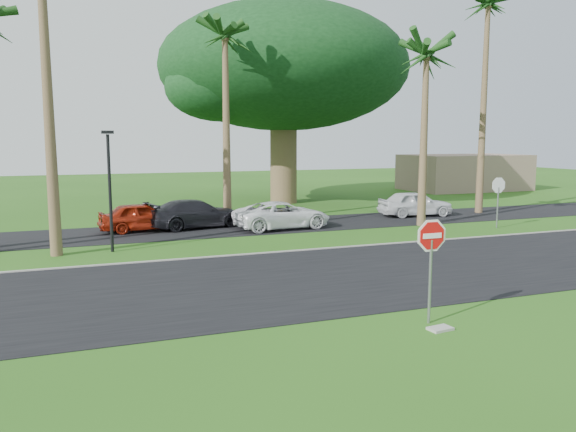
% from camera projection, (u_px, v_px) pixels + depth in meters
% --- Properties ---
extents(ground, '(120.00, 120.00, 0.00)m').
position_uv_depth(ground, '(352.00, 293.00, 15.90)').
color(ground, '#245014').
rests_on(ground, ground).
extents(road, '(120.00, 8.00, 0.02)m').
position_uv_depth(road, '(323.00, 276.00, 17.75)').
color(road, black).
rests_on(road, ground).
extents(parking_strip, '(120.00, 5.00, 0.02)m').
position_uv_depth(parking_strip, '(235.00, 228.00, 27.49)').
color(parking_strip, black).
rests_on(parking_strip, ground).
extents(curb, '(120.00, 0.12, 0.06)m').
position_uv_depth(curb, '(280.00, 252.00, 21.50)').
color(curb, gray).
rests_on(curb, ground).
extents(stop_sign_near, '(1.05, 0.07, 2.62)m').
position_uv_depth(stop_sign_near, '(431.00, 249.00, 13.05)').
color(stop_sign_near, gray).
rests_on(stop_sign_near, ground).
extents(stop_sign_far, '(1.05, 0.07, 2.62)m').
position_uv_depth(stop_sign_far, '(498.00, 192.00, 27.25)').
color(stop_sign_far, gray).
rests_on(stop_sign_far, ground).
extents(palm_center, '(5.00, 5.00, 10.50)m').
position_uv_depth(palm_center, '(225.00, 40.00, 27.63)').
color(palm_center, brown).
rests_on(palm_center, ground).
extents(palm_right_near, '(5.00, 5.00, 9.50)m').
position_uv_depth(palm_right_near, '(426.00, 59.00, 27.19)').
color(palm_right_near, brown).
rests_on(palm_right_near, ground).
extents(palm_right_far, '(5.00, 5.00, 13.00)m').
position_uv_depth(palm_right_far, '(488.00, 9.00, 31.60)').
color(palm_right_far, brown).
rests_on(palm_right_far, ground).
extents(canopy_tree, '(16.50, 16.50, 13.12)m').
position_uv_depth(canopy_tree, '(283.00, 69.00, 37.17)').
color(canopy_tree, brown).
rests_on(canopy_tree, ground).
extents(streetlight_right, '(0.45, 0.25, 4.64)m').
position_uv_depth(streetlight_right, '(110.00, 183.00, 21.33)').
color(streetlight_right, black).
rests_on(streetlight_right, ground).
extents(building_far, '(10.00, 6.00, 3.00)m').
position_uv_depth(building_far, '(464.00, 172.00, 48.16)').
color(building_far, gray).
rests_on(building_far, ground).
extents(car_red, '(4.13, 2.03, 1.35)m').
position_uv_depth(car_red, '(142.00, 217.00, 26.45)').
color(car_red, maroon).
rests_on(car_red, ground).
extents(car_dark, '(5.05, 2.85, 1.38)m').
position_uv_depth(car_dark, '(196.00, 214.00, 27.39)').
color(car_dark, black).
rests_on(car_dark, ground).
extents(car_minivan, '(4.90, 2.57, 1.31)m').
position_uv_depth(car_minivan, '(282.00, 215.00, 27.16)').
color(car_minivan, white).
rests_on(car_minivan, ground).
extents(car_pickup, '(4.32, 2.14, 1.42)m').
position_uv_depth(car_pickup, '(415.00, 204.00, 31.58)').
color(car_pickup, silver).
rests_on(car_pickup, ground).
extents(utility_slab, '(0.59, 0.42, 0.06)m').
position_uv_depth(utility_slab, '(440.00, 329.00, 12.80)').
color(utility_slab, gray).
rests_on(utility_slab, ground).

